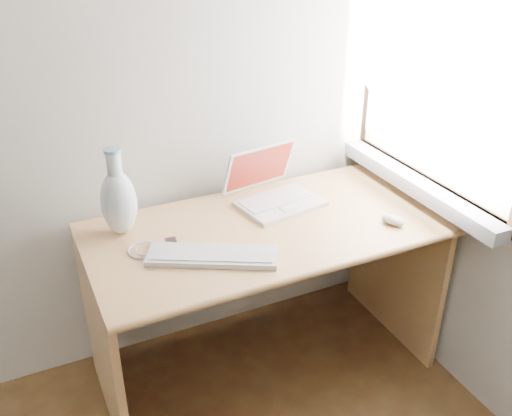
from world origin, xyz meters
name	(u,v)px	position (x,y,z in m)	size (l,w,h in m)	color
window	(438,65)	(1.72, 1.30, 1.28)	(0.11, 0.99, 1.10)	silver
desk	(256,260)	(1.03, 1.44, 0.51)	(1.36, 0.68, 0.72)	tan
laptop	(276,190)	(1.16, 1.53, 0.77)	(0.36, 0.32, 0.22)	white
external_keyboard	(212,255)	(0.77, 1.24, 0.73)	(0.46, 0.33, 0.02)	silver
mouse	(393,220)	(1.49, 1.17, 0.73)	(0.06, 0.10, 0.03)	white
ipod	(172,244)	(0.66, 1.38, 0.72)	(0.05, 0.10, 0.01)	#AC0C24
cable_coil	(144,250)	(0.56, 1.38, 0.72)	(0.12, 0.12, 0.01)	silver
remote	(172,258)	(0.64, 1.29, 0.72)	(0.03, 0.09, 0.01)	silver
vase	(119,200)	(0.52, 1.55, 0.85)	(0.13, 0.13, 0.34)	white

